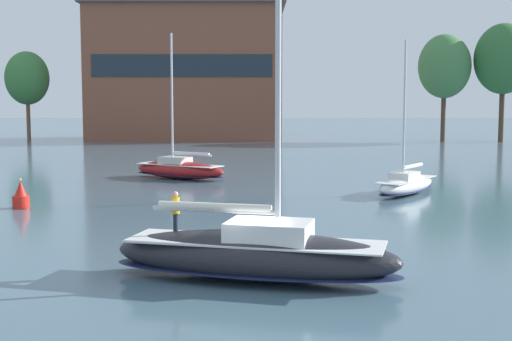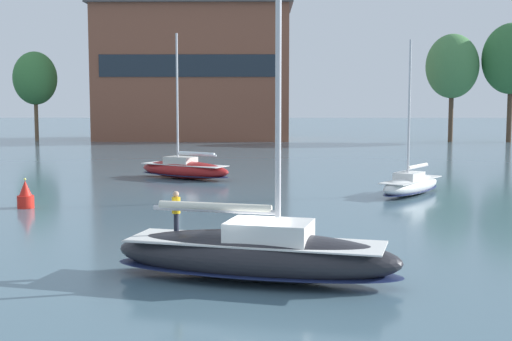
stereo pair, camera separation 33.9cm
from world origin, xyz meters
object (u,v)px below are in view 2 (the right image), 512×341
sailboat_main (256,253)px  sailboat_moored_near_marina (411,184)px  tree_shore_left (452,66)px  sailboat_moored_far_slip (184,169)px  channel_buoy (25,196)px  tree_shore_right (35,78)px  tree_shore_center (512,59)px

sailboat_main → sailboat_moored_near_marina: sailboat_main is taller
tree_shore_left → sailboat_moored_far_slip: tree_shore_left is taller
sailboat_main → channel_buoy: 22.82m
sailboat_moored_near_marina → sailboat_moored_far_slip: (-17.29, 9.63, 0.09)m
tree_shore_right → sailboat_moored_near_marina: bearing=-52.6°
sailboat_main → channel_buoy: (-14.72, 17.44, -0.30)m
sailboat_moored_near_marina → sailboat_moored_far_slip: size_ratio=0.89×
sailboat_moored_far_slip → sailboat_moored_near_marina: bearing=-29.1°
tree_shore_left → channel_buoy: (-43.42, -65.08, -10.67)m
tree_shore_center → tree_shore_right: tree_shore_center is taller
tree_shore_left → tree_shore_right: (-64.17, 1.93, -1.73)m
channel_buoy → tree_shore_left: bearing=56.3°
tree_shore_right → tree_shore_center: bearing=-2.4°
channel_buoy → sailboat_moored_near_marina: bearing=14.1°
tree_shore_center → channel_buoy: size_ratio=9.40×
tree_shore_right → sailboat_moored_near_marina: (46.26, -60.61, -8.95)m
tree_shore_center → channel_buoy: tree_shore_center is taller
sailboat_main → channel_buoy: size_ratio=8.16×
tree_shore_left → sailboat_main: (-28.70, -82.51, -10.37)m
tree_shore_left → channel_buoy: size_ratio=8.60×
tree_shore_left → channel_buoy: 78.95m
tree_shore_right → channel_buoy: tree_shore_right is taller
sailboat_main → sailboat_moored_near_marina: (10.78, 23.83, -0.31)m
sailboat_main → sailboat_moored_far_slip: size_ratio=1.26×
sailboat_moored_near_marina → channel_buoy: 26.29m
sailboat_moored_far_slip → channel_buoy: bearing=-117.1°
tree_shore_left → tree_shore_right: bearing=178.3°
sailboat_moored_near_marina → sailboat_moored_far_slip: bearing=150.9°
tree_shore_center → tree_shore_right: size_ratio=1.29×
tree_shore_center → sailboat_moored_near_marina: tree_shore_center is taller
tree_shore_left → sailboat_moored_far_slip: 61.30m
tree_shore_left → tree_shore_right: size_ratio=1.18×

